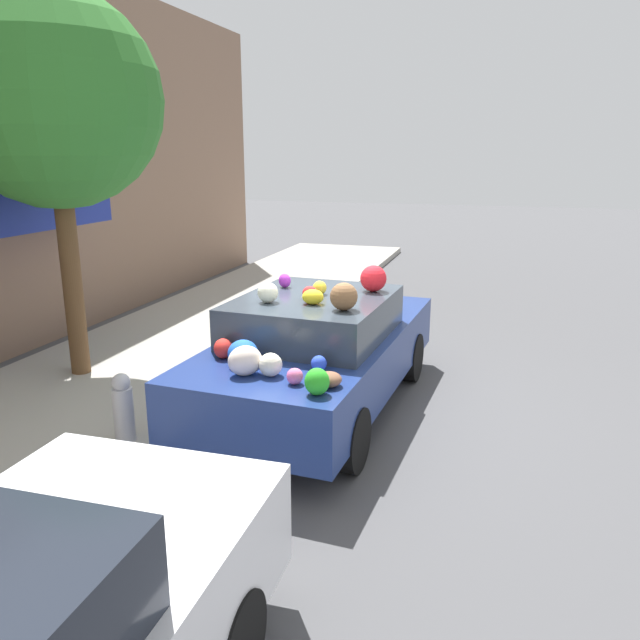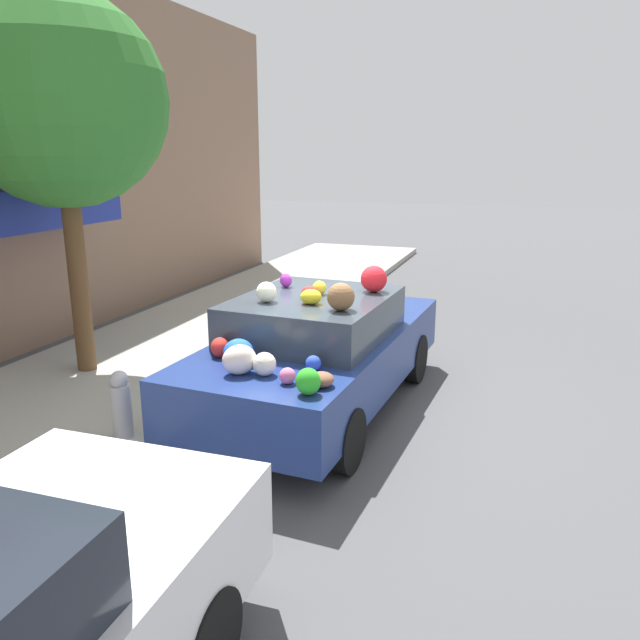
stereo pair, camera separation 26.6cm
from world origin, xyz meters
TOP-DOWN VIEW (x-y plane):
  - ground_plane at (0.00, 0.00)m, footprint 60.00×60.00m
  - sidewalk_curb at (0.00, 2.70)m, footprint 24.00×3.20m
  - street_tree at (-0.11, 3.18)m, footprint 2.54×2.54m
  - fire_hydrant at (-1.66, 1.46)m, footprint 0.20×0.20m
  - art_car at (-0.04, -0.05)m, footprint 4.28×2.00m

SIDE VIEW (x-z plane):
  - ground_plane at x=0.00m, z-range 0.00..0.00m
  - sidewalk_curb at x=0.00m, z-range 0.00..0.14m
  - fire_hydrant at x=-1.66m, z-range 0.14..0.84m
  - art_car at x=-0.04m, z-range -0.10..1.59m
  - street_tree at x=-0.11m, z-range 1.18..5.82m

